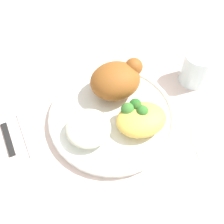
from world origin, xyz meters
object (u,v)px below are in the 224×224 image
knife (3,124)px  water_glass (197,67)px  fork (22,125)px  napkin (209,127)px  mac_cheese_with_broccoli (140,117)px  roasted_chicken (117,80)px  rice_pile (88,128)px  plate (112,117)px

knife → water_glass: water_glass is taller
fork → knife: knife is taller
napkin → mac_cheese_with_broccoli: bearing=162.9°
knife → roasted_chicken: bearing=0.3°
fork → napkin: bearing=-18.1°
mac_cheese_with_broccoli → knife: bearing=161.0°
rice_pile → fork: (-0.13, 0.07, -0.03)m
plate → water_glass: bearing=13.1°
mac_cheese_with_broccoli → napkin: 0.15m
fork → knife: size_ratio=0.75×
rice_pile → napkin: rice_pile is taller
roasted_chicken → knife: bearing=-179.7°
roasted_chicken → fork: bearing=-176.1°
napkin → water_glass: bearing=78.9°
plate → knife: 0.23m
plate → water_glass: (0.21, 0.05, 0.03)m
knife → napkin: (0.41, -0.13, -0.00)m
plate → napkin: plate is taller
water_glass → fork: bearing=-179.1°
roasted_chicken → knife: roasted_chicken is taller
rice_pile → napkin: size_ratio=0.67×
roasted_chicken → napkin: bearing=-40.7°
plate → mac_cheese_with_broccoli: 0.07m
rice_pile → water_glass: water_glass is taller
rice_pile → water_glass: bearing=15.6°
roasted_chicken → napkin: size_ratio=0.88×
roasted_chicken → mac_cheese_with_broccoli: size_ratio=1.15×
rice_pile → fork: size_ratio=0.62×
mac_cheese_with_broccoli → water_glass: (0.16, 0.08, -0.00)m
plate → napkin: (0.19, -0.08, -0.01)m
rice_pile → mac_cheese_with_broccoli: size_ratio=0.88×
napkin → fork: bearing=161.9°
roasted_chicken → water_glass: (0.18, -0.01, -0.01)m
roasted_chicken → rice_pile: size_ratio=1.32×
mac_cheese_with_broccoli → fork: (-0.23, 0.08, -0.04)m
mac_cheese_with_broccoli → rice_pile: bearing=174.8°
roasted_chicken → napkin: (0.16, -0.14, -0.05)m
plate → water_glass: 0.22m
plate → knife: plate is taller
rice_pile → napkin: 0.25m
roasted_chicken → water_glass: bearing=-2.7°
plate → knife: size_ratio=1.39×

